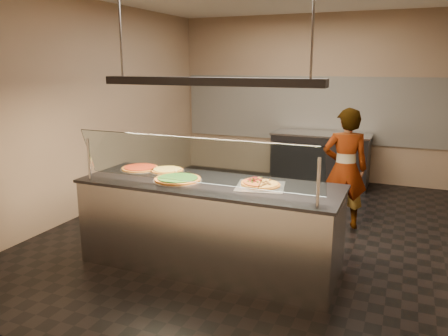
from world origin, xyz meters
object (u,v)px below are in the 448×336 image
at_px(prep_table, 320,159).
at_px(worker, 345,169).
at_px(perforated_tray, 260,186).
at_px(half_pizza_sausage, 269,185).
at_px(sneeze_guard, 194,161).
at_px(serving_counter, 209,225).
at_px(pizza_spatula, 180,172).
at_px(pizza_tomato, 140,168).
at_px(pizza_spinach, 178,179).
at_px(pizza_cheese, 167,170).
at_px(half_pizza_pepperoni, 252,182).
at_px(heat_lamp_housing, 208,81).

bearing_deg(prep_table, worker, -71.33).
bearing_deg(perforated_tray, half_pizza_sausage, -0.11).
bearing_deg(sneeze_guard, perforated_tray, 36.71).
bearing_deg(serving_counter, half_pizza_sausage, 5.14).
distance_m(pizza_spatula, worker, 2.23).
xyz_separation_m(serving_counter, pizza_tomato, (-0.98, 0.22, 0.48)).
xyz_separation_m(pizza_spinach, pizza_cheese, (-0.30, 0.31, -0.00)).
bearing_deg(pizza_cheese, perforated_tray, -9.34).
bearing_deg(worker, serving_counter, 41.33).
distance_m(half_pizza_sausage, prep_table, 3.74).
bearing_deg(serving_counter, pizza_tomato, 167.27).
xyz_separation_m(half_pizza_pepperoni, heat_lamp_housing, (-0.44, -0.06, 0.99)).
bearing_deg(half_pizza_pepperoni, pizza_cheese, 169.94).
bearing_deg(pizza_spatula, serving_counter, -22.85).
bearing_deg(half_pizza_pepperoni, prep_table, 89.83).
bearing_deg(worker, heat_lamp_housing, 41.33).
xyz_separation_m(sneeze_guard, pizza_spinach, (-0.33, 0.28, -0.28)).
bearing_deg(perforated_tray, pizza_spatula, 172.40).
bearing_deg(pizza_tomato, serving_counter, -12.73).
relative_size(half_pizza_pepperoni, heat_lamp_housing, 0.18).
bearing_deg(prep_table, serving_counter, -96.86).
bearing_deg(prep_table, half_pizza_sausage, -87.29).
relative_size(serving_counter, half_pizza_pepperoni, 6.49).
bearing_deg(perforated_tray, pizza_spinach, -172.30).
height_order(half_pizza_pepperoni, pizza_cheese, half_pizza_pepperoni).
xyz_separation_m(serving_counter, pizza_cheese, (-0.64, 0.25, 0.48)).
bearing_deg(serving_counter, sneeze_guard, -90.00).
bearing_deg(pizza_tomato, pizza_cheese, 4.60).
height_order(serving_counter, pizza_cheese, pizza_cheese).
relative_size(sneeze_guard, pizza_spinach, 4.81).
bearing_deg(worker, perforated_tray, 54.83).
relative_size(serving_counter, pizza_spinach, 5.27).
height_order(perforated_tray, prep_table, perforated_tray).
bearing_deg(worker, prep_table, -87.00).
xyz_separation_m(pizza_spatula, heat_lamp_housing, (0.45, -0.19, 0.99)).
bearing_deg(pizza_tomato, pizza_spinach, -23.54).
relative_size(pizza_spatula, prep_table, 0.16).
height_order(sneeze_guard, heat_lamp_housing, heat_lamp_housing).
bearing_deg(pizza_cheese, heat_lamp_housing, -21.44).
xyz_separation_m(half_pizza_pepperoni, pizza_tomato, (-1.42, 0.16, -0.02)).
xyz_separation_m(serving_counter, worker, (1.13, 1.75, 0.33)).
bearing_deg(prep_table, heat_lamp_housing, -96.86).
height_order(pizza_cheese, worker, worker).
height_order(half_pizza_sausage, pizza_tomato, half_pizza_sausage).
bearing_deg(sneeze_guard, pizza_spatula, 130.00).
distance_m(sneeze_guard, pizza_spinach, 0.52).
xyz_separation_m(pizza_tomato, worker, (2.12, 1.53, -0.15)).
relative_size(sneeze_guard, half_pizza_sausage, 5.92).
bearing_deg(sneeze_guard, heat_lamp_housing, 90.00).
bearing_deg(sneeze_guard, half_pizza_sausage, 32.45).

